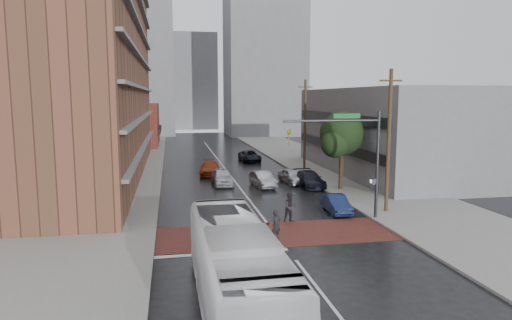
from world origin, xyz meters
name	(u,v)px	position (x,y,z in m)	size (l,w,h in m)	color
ground	(277,237)	(0.00, 0.00, 0.00)	(160.00, 160.00, 0.00)	black
crosswalk	(276,234)	(0.00, 0.50, 0.01)	(14.00, 5.00, 0.02)	maroon
sidewalk_west	(119,172)	(-11.50, 25.00, 0.07)	(9.00, 90.00, 0.15)	gray
sidewalk_east	(324,167)	(11.50, 25.00, 0.07)	(9.00, 90.00, 0.15)	gray
apartment_block	(87,38)	(-14.00, 24.00, 14.00)	(10.00, 44.00, 28.00)	brown
storefront_west	(134,125)	(-12.00, 54.00, 3.50)	(8.00, 16.00, 7.00)	brown
building_east	(385,131)	(16.50, 20.00, 4.50)	(11.00, 26.00, 9.00)	slate
distant_tower_west	(131,60)	(-14.00, 78.00, 16.00)	(18.00, 16.00, 32.00)	slate
distant_tower_east	(264,50)	(14.00, 72.00, 18.00)	(16.00, 14.00, 36.00)	slate
distant_tower_center	(193,82)	(0.00, 95.00, 12.00)	(12.00, 10.00, 24.00)	slate
street_tree	(342,136)	(8.52, 12.03, 4.73)	(4.20, 4.10, 6.90)	#332319
signal_mast	(357,149)	(5.85, 2.50, 4.73)	(6.50, 0.30, 7.20)	#2D2D33
utility_pole_near	(389,140)	(8.80, 4.00, 5.14)	(1.60, 0.26, 10.00)	#473321
utility_pole_far	(305,124)	(8.80, 24.00, 5.14)	(1.60, 0.26, 10.00)	#473321
transit_bus	(236,268)	(-3.69, -8.72, 1.65)	(2.77, 11.85, 3.30)	white
pedestrian_a	(276,225)	(-0.22, -0.59, 0.86)	(0.63, 0.41, 1.72)	black
pedestrian_b	(290,207)	(1.57, 3.00, 0.95)	(0.93, 0.72, 1.90)	black
car_travel_a	(222,177)	(-1.40, 16.49, 0.76)	(1.80, 4.48, 1.53)	#B6B9BF
car_travel_b	(263,179)	(2.13, 14.80, 0.70)	(1.47, 4.23, 1.39)	#A9ACB0
car_travel_c	(210,168)	(-2.06, 22.16, 0.70)	(1.97, 4.84, 1.41)	maroon
suv_travel	(250,156)	(3.78, 31.26, 0.69)	(2.30, 5.00, 1.39)	black
car_parked_near	(336,204)	(5.38, 4.72, 0.62)	(1.32, 3.78, 1.25)	#151F49
car_parked_mid	(309,179)	(6.30, 14.05, 0.70)	(1.97, 4.85, 1.41)	black
car_parked_far	(292,176)	(5.20, 16.00, 0.70)	(1.65, 4.11, 1.40)	#AAACB2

